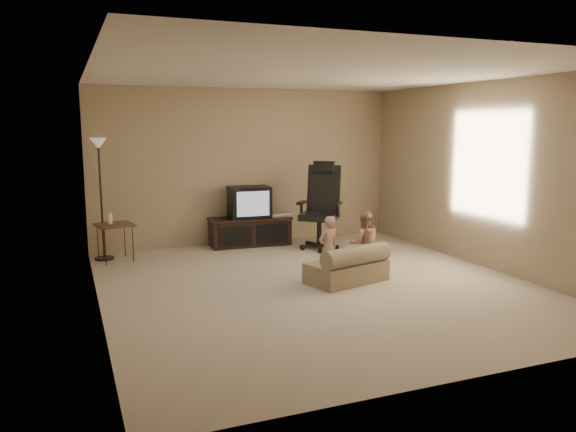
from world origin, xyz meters
name	(u,v)px	position (x,y,z in m)	size (l,w,h in m)	color
floor	(317,285)	(0.00, 0.00, 0.00)	(5.50, 5.50, 0.00)	#B5A48F
room_shell	(318,160)	(0.00, 0.00, 1.52)	(5.50, 5.50, 5.50)	silver
tv_stand	(250,221)	(-0.04, 2.49, 0.40)	(1.35, 0.55, 0.95)	black
office_chair	(321,217)	(0.93, 1.88, 0.49)	(0.88, 0.88, 1.36)	black
side_table	(114,225)	(-2.16, 2.19, 0.52)	(0.57, 0.57, 0.72)	brown
floor_lamp	(100,172)	(-2.30, 2.35, 1.27)	(0.27, 0.27, 1.74)	#322216
child_sofa	(349,267)	(0.42, -0.04, 0.19)	(1.08, 0.78, 0.48)	gray
toddler_left	(328,248)	(0.24, 0.18, 0.40)	(0.29, 0.22, 0.81)	tan
toddler_right	(364,243)	(0.74, 0.18, 0.42)	(0.41, 0.23, 0.85)	tan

